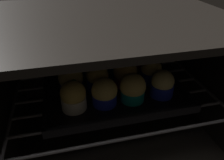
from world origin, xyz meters
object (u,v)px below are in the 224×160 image
object	(u,v)px
muffin_row0_col1	(104,93)
muffin_row2_col0	(69,68)
muffin_row0_col3	(162,84)
muffin_row0_col0	(73,96)
muffin_row1_col1	(98,78)
muffin_row2_col2	(118,62)
muffin_row1_col2	(125,74)
muffin_row1_col3	(151,71)
muffin_row2_col1	(95,65)
muffin_row0_col2	(133,89)
muffin_row2_col3	(142,59)
muffin_row1_col0	(71,80)
baking_tray	(112,87)

from	to	relation	value
muffin_row0_col1	muffin_row2_col0	bearing A→B (deg)	116.69
muffin_row0_col3	muffin_row0_col0	bearing A→B (deg)	-179.80
muffin_row1_col1	muffin_row2_col2	world-z (taller)	muffin_row1_col1
muffin_row1_col1	muffin_row1_col2	distance (cm)	8.00
muffin_row0_col3	muffin_row1_col3	world-z (taller)	same
muffin_row0_col1	muffin_row2_col1	distance (cm)	14.86
muffin_row0_col2	muffin_row2_col3	xyz separation A→B (cm)	(8.09, 15.43, -0.01)
muffin_row2_col0	muffin_row2_col1	distance (cm)	7.71
muffin_row1_col0	muffin_row0_col2	bearing A→B (deg)	-27.77
muffin_row1_col1	muffin_row1_col3	bearing A→B (deg)	1.05
muffin_row0_col0	muffin_row2_col2	distance (cm)	21.55
muffin_row2_col1	muffin_row1_col0	bearing A→B (deg)	-137.88
muffin_row1_col0	muffin_row1_col2	xyz separation A→B (cm)	(15.20, -0.49, 0.08)
muffin_row1_col0	muffin_row1_col3	distance (cm)	23.03
muffin_row1_col1	muffin_row1_col3	xyz separation A→B (cm)	(15.82, 0.29, -0.07)
muffin_row0_col0	muffin_row0_col3	world-z (taller)	muffin_row0_col0
muffin_row1_col2	muffin_row2_col2	distance (cm)	8.04
muffin_row0_col2	muffin_row0_col1	bearing A→B (deg)	179.40
muffin_row2_col1	muffin_row1_col2	bearing A→B (deg)	-45.64
muffin_row1_col1	muffin_row2_col3	distance (cm)	17.86
muffin_row0_col0	muffin_row1_col3	size ratio (longest dim) A/B	1.03
muffin_row0_col2	muffin_row0_col3	world-z (taller)	muffin_row0_col2
muffin_row2_col0	muffin_row2_col1	xyz separation A→B (cm)	(7.71, -0.06, 0.02)
muffin_row1_col2	muffin_row2_col0	bearing A→B (deg)	153.25
muffin_row2_col2	muffin_row1_col3	bearing A→B (deg)	-45.08
muffin_row0_col0	muffin_row0_col2	distance (cm)	15.01
muffin_row0_col2	muffin_row2_col2	size ratio (longest dim) A/B	1.03
baking_tray	muffin_row1_col3	bearing A→B (deg)	-0.24
muffin_row1_col2	muffin_row0_col1	bearing A→B (deg)	-136.16
muffin_row0_col1	muffin_row1_col3	size ratio (longest dim) A/B	0.98
muffin_row1_col1	muffin_row2_col1	size ratio (longest dim) A/B	1.05
muffin_row0_col1	muffin_row1_col2	bearing A→B (deg)	43.84
muffin_row2_col0	muffin_row2_col2	bearing A→B (deg)	1.59
muffin_row0_col2	muffin_row1_col3	xyz separation A→B (cm)	(8.08, 7.49, -0.01)
muffin_row2_col1	muffin_row2_col3	bearing A→B (deg)	1.88
muffin_row2_col0	muffin_row2_col2	world-z (taller)	muffin_row2_col0
muffin_row1_col0	baking_tray	bearing A→B (deg)	-1.71
muffin_row0_col2	muffin_row1_col3	bearing A→B (deg)	42.83
muffin_row1_col2	muffin_row0_col0	bearing A→B (deg)	-154.54
muffin_row2_col0	muffin_row1_col2	bearing A→B (deg)	-26.75
muffin_row1_col0	muffin_row2_col2	distance (cm)	16.90
muffin_row0_col3	baking_tray	bearing A→B (deg)	148.30
muffin_row2_col0	baking_tray	bearing A→B (deg)	-33.50
muffin_row0_col0	muffin_row0_col1	xyz separation A→B (cm)	(7.65, -0.04, -0.31)
muffin_row0_col0	muffin_row1_col1	xyz separation A→B (cm)	(7.26, 7.08, -0.06)
muffin_row0_col3	muffin_row1_col3	bearing A→B (deg)	91.67
muffin_row0_col0	muffin_row0_col2	world-z (taller)	same
muffin_row0_col2	muffin_row1_col1	bearing A→B (deg)	137.12
muffin_row1_col0	muffin_row2_col0	bearing A→B (deg)	89.21
muffin_row1_col1	muffin_row2_col3	world-z (taller)	muffin_row1_col1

